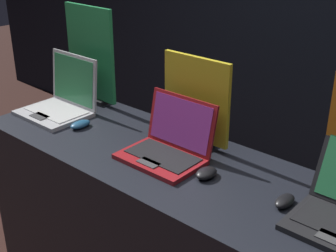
{
  "coord_description": "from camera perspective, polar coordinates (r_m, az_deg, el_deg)",
  "views": [
    {
      "loc": [
        1.14,
        -1.0,
        1.9
      ],
      "look_at": [
        -0.01,
        0.31,
        1.11
      ],
      "focal_mm": 50.0,
      "sensor_mm": 36.0,
      "label": 1
    }
  ],
  "objects": [
    {
      "name": "promo_stand_front",
      "position": [
        2.54,
        -9.4,
        8.28
      ],
      "size": [
        0.34,
        0.07,
        0.52
      ],
      "color": "black",
      "rests_on": "display_counter"
    },
    {
      "name": "promo_stand_middle",
      "position": [
        2.04,
        3.43,
        2.76
      ],
      "size": [
        0.34,
        0.07,
        0.4
      ],
      "color": "black",
      "rests_on": "display_counter"
    },
    {
      "name": "display_counter",
      "position": [
        2.24,
        0.1,
        -14.91
      ],
      "size": [
        1.91,
        0.62,
        0.96
      ],
      "color": "black",
      "rests_on": "ground_plane"
    },
    {
      "name": "mouse_front",
      "position": [
        2.29,
        -10.64,
        0.2
      ],
      "size": [
        0.06,
        0.11,
        0.03
      ],
      "color": "navy",
      "rests_on": "display_counter"
    },
    {
      "name": "mouse_back",
      "position": [
        1.72,
        14.04,
        -8.87
      ],
      "size": [
        0.06,
        0.1,
        0.03
      ],
      "color": "black",
      "rests_on": "display_counter"
    },
    {
      "name": "laptop_middle",
      "position": [
        1.96,
        0.05,
        -2.28
      ],
      "size": [
        0.34,
        0.28,
        0.25
      ],
      "color": "maroon",
      "rests_on": "display_counter"
    },
    {
      "name": "laptop_front",
      "position": [
        2.48,
        -12.86,
        3.08
      ],
      "size": [
        0.34,
        0.31,
        0.29
      ],
      "color": "#B7B7BC",
      "rests_on": "display_counter"
    },
    {
      "name": "mouse_middle",
      "position": [
        1.84,
        4.69,
        -5.74
      ],
      "size": [
        0.07,
        0.1,
        0.04
      ],
      "color": "black",
      "rests_on": "display_counter"
    }
  ]
}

